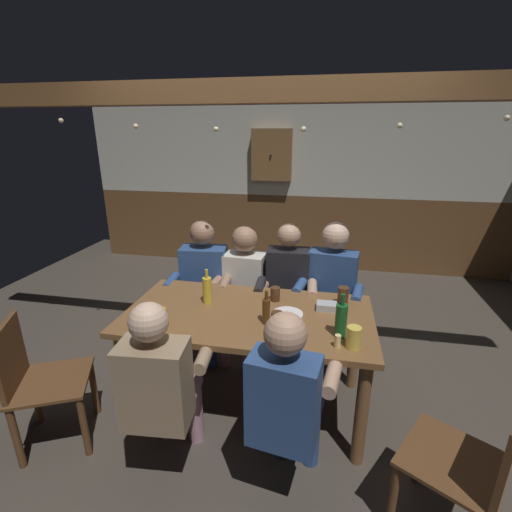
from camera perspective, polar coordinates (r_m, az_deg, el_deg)
ground_plane at (r=3.13m, az=-0.49°, el=-20.15°), size 7.33×7.33×0.00m
back_wall_upper at (r=5.40m, az=6.12°, el=15.85°), size 6.11×0.12×1.23m
back_wall_wainscot at (r=5.58m, az=5.71°, el=3.93°), size 6.11×0.12×1.08m
ceiling_beam at (r=2.72m, az=0.68°, el=24.32°), size 5.49×0.14×0.16m
dining_table at (r=2.63m, az=-1.21°, el=-10.94°), size 1.71×0.90×0.77m
person_0 at (r=3.35m, az=-8.27°, el=-3.94°), size 0.57×0.57×1.23m
person_1 at (r=3.26m, az=-2.06°, el=-4.68°), size 0.51×0.54×1.20m
person_2 at (r=3.19m, az=4.84°, el=-5.09°), size 0.52×0.52×1.24m
person_3 at (r=3.18m, az=11.54°, el=-5.07°), size 0.57×0.55×1.27m
person_4 at (r=2.21m, az=-14.52°, el=-18.63°), size 0.52×0.54×1.17m
person_5 at (r=2.05m, az=4.91°, el=-21.35°), size 0.52×0.54×1.19m
chair_empty_near_right at (r=2.24m, az=30.59°, el=-26.33°), size 0.60×0.60×0.88m
chair_empty_near_left at (r=2.82m, az=-30.88°, el=-16.25°), size 0.59×0.59×0.88m
table_candle at (r=2.23m, az=12.59°, el=-12.80°), size 0.04×0.04×0.08m
condiment_caddy at (r=2.65m, az=10.93°, el=-7.71°), size 0.14×0.10×0.05m
plate_0 at (r=2.55m, az=4.93°, el=-9.02°), size 0.21×0.21×0.01m
bottle_0 at (r=2.40m, az=1.62°, el=-8.49°), size 0.05×0.05×0.23m
bottle_1 at (r=2.69m, az=-7.59°, el=-5.26°), size 0.07×0.07×0.26m
bottle_2 at (r=2.31m, az=13.10°, el=-9.68°), size 0.07×0.07×0.28m
pint_glass_0 at (r=2.73m, az=3.01°, el=-5.92°), size 0.07×0.07×0.10m
pint_glass_1 at (r=2.72m, az=13.38°, el=-6.13°), size 0.08×0.08×0.14m
pint_glass_2 at (r=2.41m, az=-14.55°, el=-9.53°), size 0.08×0.08×0.15m
pint_glass_3 at (r=2.24m, az=14.94°, el=-12.17°), size 0.08×0.08×0.13m
pint_glass_4 at (r=2.28m, az=3.27°, el=-10.48°), size 0.07×0.07×0.16m
wall_dart_cabinet at (r=5.31m, az=2.44°, el=15.45°), size 0.56×0.15×0.70m
string_lights at (r=2.66m, az=0.46°, el=20.27°), size 4.31×0.04×0.16m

